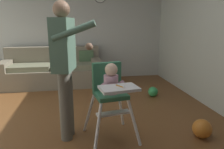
{
  "coord_description": "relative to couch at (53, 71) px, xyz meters",
  "views": [
    {
      "loc": [
        -0.02,
        -2.52,
        1.41
      ],
      "look_at": [
        0.39,
        -0.06,
        0.8
      ],
      "focal_mm": 33.83,
      "sensor_mm": 36.0,
      "label": 1
    }
  ],
  "objects": [
    {
      "name": "high_chair",
      "position": [
        0.94,
        -2.55,
        0.34
      ],
      "size": [
        0.69,
        0.79,
        0.96
      ],
      "rotation": [
        0.0,
        0.0,
        -1.41
      ],
      "color": "white",
      "rests_on": "ground"
    },
    {
      "name": "wall_far",
      "position": [
        0.58,
        0.52,
        1.01
      ],
      "size": [
        5.14,
        0.06,
        2.69
      ],
      "primitive_type": "cube",
      "color": "beige",
      "rests_on": "ground"
    },
    {
      "name": "toy_ball_second",
      "position": [
        2.07,
        -2.74,
        -0.21
      ],
      "size": [
        0.24,
        0.24,
        0.24
      ],
      "primitive_type": "sphere",
      "color": "orange",
      "rests_on": "ground"
    },
    {
      "name": "couch",
      "position": [
        0.0,
        0.0,
        0.0
      ],
      "size": [
        2.18,
        0.86,
        0.86
      ],
      "rotation": [
        0.0,
        0.0,
        -1.57
      ],
      "color": "gray",
      "rests_on": "ground"
    },
    {
      "name": "toy_ball",
      "position": [
        2.0,
        -1.17,
        -0.23
      ],
      "size": [
        0.19,
        0.19,
        0.19
      ],
      "primitive_type": "sphere",
      "color": "green",
      "rests_on": "ground"
    },
    {
      "name": "ground",
      "position": [
        0.58,
        -2.4,
        -0.38
      ],
      "size": [
        5.94,
        7.38,
        0.1
      ],
      "primitive_type": "cube",
      "color": "brown"
    },
    {
      "name": "adult_standing",
      "position": [
        0.41,
        -2.43,
        0.6
      ],
      "size": [
        0.51,
        0.57,
        1.65
      ],
      "rotation": [
        0.0,
        0.0,
        -0.21
      ],
      "color": "#635F54",
      "rests_on": "ground"
    }
  ]
}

